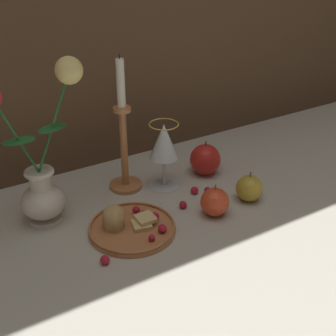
# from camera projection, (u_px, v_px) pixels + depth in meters

# --- Properties ---
(ground_plane) EXTENTS (2.40, 2.40, 0.00)m
(ground_plane) POSITION_uv_depth(u_px,v_px,m) (144.00, 216.00, 1.09)
(ground_plane) COLOR #B7B2A3
(ground_plane) RESTS_ON ground
(vase) EXTENTS (0.21, 0.10, 0.37)m
(vase) POSITION_uv_depth(u_px,v_px,m) (44.00, 174.00, 1.02)
(vase) COLOR silver
(vase) RESTS_ON ground_plane
(plate_with_pastries) EXTENTS (0.19, 0.19, 0.07)m
(plate_with_pastries) POSITION_uv_depth(u_px,v_px,m) (129.00, 225.00, 1.03)
(plate_with_pastries) COLOR #B77042
(plate_with_pastries) RESTS_ON ground_plane
(wine_glass) EXTENTS (0.08, 0.08, 0.17)m
(wine_glass) POSITION_uv_depth(u_px,v_px,m) (164.00, 144.00, 1.15)
(wine_glass) COLOR silver
(wine_glass) RESTS_ON ground_plane
(candlestick) EXTENTS (0.08, 0.08, 0.34)m
(candlestick) POSITION_uv_depth(u_px,v_px,m) (124.00, 145.00, 1.15)
(candlestick) COLOR #B77042
(candlestick) RESTS_ON ground_plane
(apple_beside_vase) EXTENTS (0.07, 0.07, 0.08)m
(apple_beside_vase) POSITION_uv_depth(u_px,v_px,m) (215.00, 202.00, 1.08)
(apple_beside_vase) COLOR #D14223
(apple_beside_vase) RESTS_ON ground_plane
(apple_near_glass) EXTENTS (0.08, 0.08, 0.09)m
(apple_near_glass) POSITION_uv_depth(u_px,v_px,m) (205.00, 159.00, 1.25)
(apple_near_glass) COLOR red
(apple_near_glass) RESTS_ON ground_plane
(apple_at_table_edge) EXTENTS (0.07, 0.07, 0.08)m
(apple_at_table_edge) POSITION_uv_depth(u_px,v_px,m) (249.00, 188.00, 1.13)
(apple_at_table_edge) COLOR #B2932D
(apple_at_table_edge) RESTS_ON ground_plane
(berry_near_plate) EXTENTS (0.02, 0.02, 0.02)m
(berry_near_plate) POSITION_uv_depth(u_px,v_px,m) (194.00, 190.00, 1.17)
(berry_near_plate) COLOR #AD192D
(berry_near_plate) RESTS_ON ground_plane
(berry_front_center) EXTENTS (0.02, 0.02, 0.02)m
(berry_front_center) POSITION_uv_depth(u_px,v_px,m) (207.00, 190.00, 1.17)
(berry_front_center) COLOR #AD192D
(berry_front_center) RESTS_ON ground_plane
(berry_by_glass_stem) EXTENTS (0.02, 0.02, 0.02)m
(berry_by_glass_stem) POSITION_uv_depth(u_px,v_px,m) (105.00, 260.00, 0.94)
(berry_by_glass_stem) COLOR #AD192D
(berry_by_glass_stem) RESTS_ON ground_plane
(berry_under_candlestick) EXTENTS (0.02, 0.02, 0.02)m
(berry_under_candlestick) POSITION_uv_depth(u_px,v_px,m) (183.00, 205.00, 1.11)
(berry_under_candlestick) COLOR #AD192D
(berry_under_candlestick) RESTS_ON ground_plane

